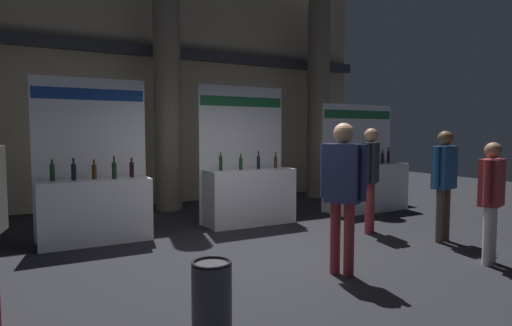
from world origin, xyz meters
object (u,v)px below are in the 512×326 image
visitor_3 (371,170)px  visitor_4 (444,176)px  exhibitor_booth_1 (95,202)px  visitor_5 (343,184)px  exhibitor_booth_3 (366,183)px  visitor_2 (491,193)px  exhibitor_booth_2 (249,190)px  trash_bin (212,302)px

visitor_3 → visitor_4: 1.15m
exhibitor_booth_1 → visitor_5: (2.39, -3.04, 0.47)m
visitor_3 → visitor_5: visitor_5 is taller
exhibitor_booth_3 → visitor_2: bearing=-108.6°
exhibitor_booth_2 → visitor_4: exhibitor_booth_2 is taller
trash_bin → exhibitor_booth_3: bearing=36.4°
exhibitor_booth_1 → exhibitor_booth_2: bearing=0.6°
exhibitor_booth_2 → exhibitor_booth_3: (2.86, -0.04, -0.03)m
visitor_2 → visitor_5: (-1.96, 0.57, 0.16)m
exhibitor_booth_3 → exhibitor_booth_2: bearing=179.2°
exhibitor_booth_2 → trash_bin: size_ratio=3.81×
exhibitor_booth_3 → trash_bin: 6.43m
visitor_4 → exhibitor_booth_3: bearing=62.7°
exhibitor_booth_1 → visitor_3: size_ratio=1.45×
visitor_4 → exhibitor_booth_1: bearing=141.4°
exhibitor_booth_1 → exhibitor_booth_3: (5.57, -0.01, -0.01)m
exhibitor_booth_3 → visitor_3: size_ratio=1.31×
visitor_3 → exhibitor_booth_1: bearing=124.0°
exhibitor_booth_3 → visitor_5: exhibitor_booth_3 is taller
exhibitor_booth_3 → visitor_3: (-1.37, -1.57, 0.46)m
visitor_3 → visitor_4: size_ratio=1.03×
visitor_4 → visitor_5: size_ratio=0.95×
exhibitor_booth_3 → visitor_5: size_ratio=1.28×
exhibitor_booth_3 → visitor_4: 2.71m
exhibitor_booth_2 → visitor_5: (-0.32, -3.07, 0.46)m
trash_bin → visitor_4: 4.62m
exhibitor_booth_1 → visitor_2: (4.36, -3.61, 0.31)m
exhibitor_booth_1 → visitor_3: bearing=-20.7°
exhibitor_booth_3 → trash_bin: (-5.17, -3.82, -0.27)m
exhibitor_booth_1 → exhibitor_booth_2: (2.71, 0.03, 0.01)m
visitor_3 → visitor_5: bearing=-176.5°
visitor_2 → visitor_3: bearing=-104.7°
visitor_4 → visitor_5: (-2.40, -0.47, 0.06)m
exhibitor_booth_3 → visitor_3: 2.13m
exhibitor_booth_1 → visitor_2: exhibitor_booth_1 is taller
visitor_4 → visitor_3: bearing=110.3°
visitor_3 → exhibitor_booth_2: bearing=97.5°
visitor_4 → visitor_5: 2.44m
exhibitor_booth_2 → visitor_5: size_ratio=1.42×
exhibitor_booth_1 → exhibitor_booth_2: size_ratio=1.00×
exhibitor_booth_2 → trash_bin: bearing=-121.0°
exhibitor_booth_1 → visitor_3: (4.20, -1.59, 0.45)m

